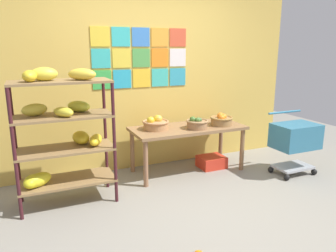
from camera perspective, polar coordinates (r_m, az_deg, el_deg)
The scene contains 9 objects.
ground at distance 3.53m, azimuth 6.38°, elevation -15.02°, with size 9.18×9.18×0.00m, color gray.
back_wall_with_art at distance 4.58m, azimuth -3.48°, elevation 10.29°, with size 4.51×0.07×2.84m.
banana_shelf_unit at distance 3.63m, azimuth -18.10°, elevation -0.37°, with size 1.02×0.52×1.50m.
display_table at distance 4.45m, azimuth 3.51°, elevation -1.08°, with size 1.55×0.67×0.63m.
fruit_basket_right at distance 4.33m, azimuth 5.10°, elevation 0.47°, with size 0.30×0.30×0.16m.
fruit_basket_back_left at distance 4.56m, azimuth 9.38°, elevation 1.11°, with size 0.31×0.31×0.17m.
fruit_basket_centre at distance 4.28m, azimuth -2.19°, elevation 0.43°, with size 0.35×0.35×0.18m.
produce_crate_under_table at distance 4.75m, azimuth 7.65°, elevation -6.25°, with size 0.37×0.31×0.16m, color red.
shopping_cart at distance 4.67m, azimuth 21.46°, elevation -2.06°, with size 0.58×0.45×0.83m.
Camera 1 is at (-1.58, -2.67, 1.69)m, focal length 34.66 mm.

